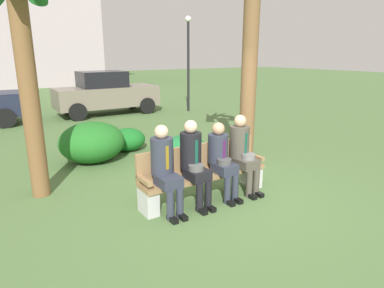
# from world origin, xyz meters

# --- Properties ---
(ground_plane) EXTENTS (80.00, 80.00, 0.00)m
(ground_plane) POSITION_xyz_m (0.00, 0.00, 0.00)
(ground_plane) COLOR #4F6E3C
(park_bench) EXTENTS (2.27, 0.44, 0.90)m
(park_bench) POSITION_xyz_m (-0.36, 0.17, 0.43)
(park_bench) COLOR #99754C
(park_bench) RESTS_ON ground
(seated_man_leftmost) EXTENTS (0.34, 0.72, 1.34)m
(seated_man_leftmost) POSITION_xyz_m (-1.14, 0.04, 0.75)
(seated_man_leftmost) COLOR #2D3342
(seated_man_leftmost) RESTS_ON ground
(seated_man_centerleft) EXTENTS (0.34, 0.72, 1.36)m
(seated_man_centerleft) POSITION_xyz_m (-0.63, 0.04, 0.75)
(seated_man_centerleft) COLOR black
(seated_man_centerleft) RESTS_ON ground
(seated_man_centerright) EXTENTS (0.34, 0.72, 1.26)m
(seated_man_centerright) POSITION_xyz_m (-0.09, 0.03, 0.70)
(seated_man_centerright) COLOR #2D3342
(seated_man_centerright) RESTS_ON ground
(seated_man_rightmost) EXTENTS (0.34, 0.72, 1.34)m
(seated_man_rightmost) POSITION_xyz_m (0.38, 0.04, 0.74)
(seated_man_rightmost) COLOR #4C473D
(seated_man_rightmost) RESTS_ON ground
(palm_tree_tall) EXTENTS (1.53, 1.51, 4.85)m
(palm_tree_tall) POSITION_xyz_m (1.65, 1.34, 3.40)
(palm_tree_tall) COLOR brown
(palm_tree_tall) RESTS_ON ground
(palm_tree_short) EXTENTS (1.59, 1.56, 4.28)m
(palm_tree_short) POSITION_xyz_m (-2.65, 1.75, 3.03)
(palm_tree_short) COLOR brown
(palm_tree_short) RESTS_ON ground
(shrub_near_bench) EXTENTS (0.90, 0.82, 0.56)m
(shrub_near_bench) POSITION_xyz_m (-0.37, 3.49, 0.28)
(shrub_near_bench) COLOR #1A6C24
(shrub_near_bench) RESTS_ON ground
(shrub_mid_lawn) EXTENTS (1.44, 1.32, 0.90)m
(shrub_mid_lawn) POSITION_xyz_m (-1.35, 3.07, 0.45)
(shrub_mid_lawn) COLOR #226B23
(shrub_mid_lawn) RESTS_ON ground
(shrub_far_lawn) EXTENTS (1.00, 0.92, 0.62)m
(shrub_far_lawn) POSITION_xyz_m (0.34, 1.89, 0.31)
(shrub_far_lawn) COLOR #1D6D35
(shrub_far_lawn) RESTS_ON ground
(parked_car_far) EXTENTS (3.91, 1.72, 1.68)m
(parked_car_far) POSITION_xyz_m (0.90, 8.78, 0.84)
(parked_car_far) COLOR slate
(parked_car_far) RESTS_ON ground
(street_lamp) EXTENTS (0.24, 0.24, 3.76)m
(street_lamp) POSITION_xyz_m (4.02, 7.64, 2.29)
(street_lamp) COLOR black
(street_lamp) RESTS_ON ground
(building_backdrop) EXTENTS (10.81, 8.15, 11.10)m
(building_backdrop) POSITION_xyz_m (-0.15, 24.97, 5.57)
(building_backdrop) COLOR #B3A1AB
(building_backdrop) RESTS_ON ground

